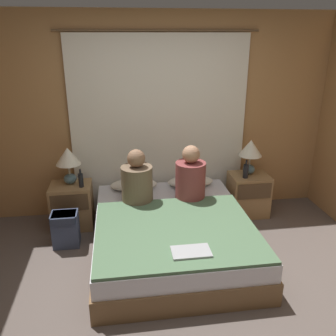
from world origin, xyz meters
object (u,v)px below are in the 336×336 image
at_px(nightstand_left, 72,205).
at_px(lamp_left, 68,159).
at_px(bed, 172,235).
at_px(lamp_right, 250,151).
at_px(beer_bottle_on_right_stand, 246,171).
at_px(beer_bottle_on_left_stand, 81,180).
at_px(pillow_right, 190,182).
at_px(person_right_in_bed, 190,177).
at_px(nightstand_right, 248,194).
at_px(backpack_on_floor, 65,227).
at_px(person_left_in_bed, 137,181).
at_px(pillow_left, 134,185).
at_px(laptop_on_bed, 191,252).

relative_size(nightstand_left, lamp_left, 1.21).
bearing_deg(bed, lamp_right, 34.84).
bearing_deg(beer_bottle_on_right_stand, beer_bottle_on_left_stand, 180.00).
xyz_separation_m(bed, lamp_left, (-1.11, 0.78, 0.65)).
relative_size(lamp_right, beer_bottle_on_left_stand, 2.01).
xyz_separation_m(nightstand_left, pillow_right, (1.47, 0.07, 0.20)).
relative_size(nightstand_left, person_right_in_bed, 0.84).
height_order(nightstand_right, person_right_in_bed, person_right_in_bed).
distance_m(nightstand_left, lamp_left, 0.58).
bearing_deg(beer_bottle_on_left_stand, bed, -33.57).
height_order(lamp_right, beer_bottle_on_right_stand, lamp_right).
bearing_deg(nightstand_left, bed, -33.00).
bearing_deg(beer_bottle_on_left_stand, backpack_on_floor, -115.40).
bearing_deg(person_left_in_bed, backpack_on_floor, -169.56).
bearing_deg(pillow_left, pillow_right, 0.00).
bearing_deg(beer_bottle_on_left_stand, pillow_right, 6.12).
xyz_separation_m(person_left_in_bed, person_right_in_bed, (0.62, 0.00, 0.01)).
relative_size(nightstand_right, person_left_in_bed, 0.87).
height_order(lamp_right, backpack_on_floor, lamp_right).
height_order(bed, backpack_on_floor, bed).
bearing_deg(pillow_left, beer_bottle_on_left_stand, -166.96).
relative_size(lamp_right, pillow_left, 0.78).
xyz_separation_m(pillow_left, person_left_in_bed, (0.02, -0.35, 0.20)).
xyz_separation_m(bed, beer_bottle_on_right_stand, (1.03, 0.65, 0.43)).
xyz_separation_m(nightstand_left, lamp_right, (2.23, 0.05, 0.58)).
distance_m(nightstand_right, pillow_right, 0.79).
distance_m(bed, backpack_on_floor, 1.18).
height_order(person_left_in_bed, laptop_on_bed, person_left_in_bed).
xyz_separation_m(lamp_left, beer_bottle_on_right_stand, (2.14, -0.13, -0.22)).
relative_size(bed, pillow_right, 3.38).
xyz_separation_m(lamp_left, pillow_right, (1.47, 0.01, -0.38)).
height_order(pillow_left, beer_bottle_on_right_stand, beer_bottle_on_right_stand).
xyz_separation_m(lamp_right, pillow_right, (-0.76, 0.01, -0.38)).
bearing_deg(beer_bottle_on_left_stand, person_right_in_bed, -9.56).
height_order(lamp_right, person_right_in_bed, person_right_in_bed).
xyz_separation_m(beer_bottle_on_left_stand, backpack_on_floor, (-0.17, -0.36, -0.41)).
xyz_separation_m(pillow_right, backpack_on_floor, (-1.51, -0.50, -0.25)).
bearing_deg(person_left_in_bed, nightstand_right, 11.25).
xyz_separation_m(nightstand_right, lamp_right, (0.00, 0.05, 0.58)).
distance_m(lamp_right, person_left_in_bed, 1.50).
bearing_deg(beer_bottle_on_left_stand, lamp_right, 3.51).
relative_size(beer_bottle_on_left_stand, beer_bottle_on_right_stand, 0.96).
relative_size(pillow_left, laptop_on_bed, 1.69).
height_order(nightstand_left, nightstand_right, same).
xyz_separation_m(pillow_right, laptop_on_bed, (-0.30, -1.49, -0.02)).
bearing_deg(lamp_left, pillow_left, 1.12).
height_order(bed, beer_bottle_on_left_stand, beer_bottle_on_left_stand).
distance_m(lamp_right, pillow_right, 0.85).
distance_m(pillow_left, beer_bottle_on_right_stand, 1.40).
relative_size(beer_bottle_on_left_stand, laptop_on_bed, 0.65).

